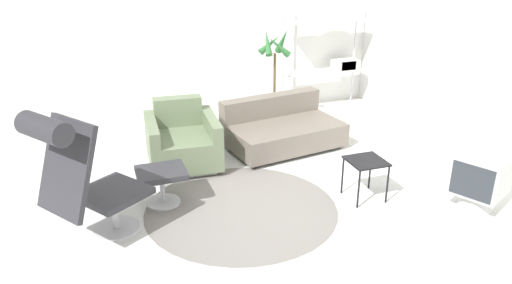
{
  "coord_description": "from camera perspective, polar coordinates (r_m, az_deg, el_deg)",
  "views": [
    {
      "loc": [
        -1.43,
        -4.32,
        2.59
      ],
      "look_at": [
        0.21,
        0.35,
        0.55
      ],
      "focal_mm": 35.0,
      "sensor_mm": 36.0,
      "label": 1
    }
  ],
  "objects": [
    {
      "name": "side_table",
      "position": [
        5.33,
        12.45,
        -2.58
      ],
      "size": [
        0.38,
        0.38,
        0.44
      ],
      "color": "black",
      "rests_on": "ground_plane"
    },
    {
      "name": "lounge_chair",
      "position": [
        4.52,
        -19.63,
        -2.95
      ],
      "size": [
        1.08,
        0.98,
        1.3
      ],
      "rotation": [
        0.0,
        0.0,
        -0.96
      ],
      "color": "#BCBCC1",
      "rests_on": "ground_plane"
    },
    {
      "name": "shelf_unit",
      "position": [
        8.13,
        8.87,
        10.54
      ],
      "size": [
        1.32,
        0.28,
        1.76
      ],
      "color": "#BCBCC1",
      "rests_on": "ground_plane"
    },
    {
      "name": "potted_plant",
      "position": [
        7.45,
        2.11,
        6.25
      ],
      "size": [
        0.41,
        0.43,
        1.41
      ],
      "color": "brown",
      "rests_on": "ground_plane"
    },
    {
      "name": "crt_television",
      "position": [
        5.53,
        24.26,
        -3.89
      ],
      "size": [
        0.64,
        0.64,
        0.58
      ],
      "rotation": [
        0.0,
        0.0,
        2.04
      ],
      "color": "#B7B7B7",
      "rests_on": "ground_plane"
    },
    {
      "name": "ottoman",
      "position": [
        5.23,
        -10.75,
        -4.1
      ],
      "size": [
        0.5,
        0.42,
        0.38
      ],
      "color": "#BCBCC1",
      "rests_on": "ground_plane"
    },
    {
      "name": "couch_low",
      "position": [
        6.59,
        2.93,
        1.36
      ],
      "size": [
        1.58,
        1.13,
        0.63
      ],
      "rotation": [
        0.0,
        0.0,
        3.3
      ],
      "color": "black",
      "rests_on": "ground_plane"
    },
    {
      "name": "round_rug",
      "position": [
        5.16,
        -1.69,
        -7.65
      ],
      "size": [
        1.97,
        1.97,
        0.01
      ],
      "color": "slate",
      "rests_on": "ground_plane"
    },
    {
      "name": "ground_plane",
      "position": [
        5.23,
        -0.9,
        -7.23
      ],
      "size": [
        12.0,
        12.0,
        0.0
      ],
      "primitive_type": "plane",
      "color": "silver"
    },
    {
      "name": "wall_right",
      "position": [
        6.34,
        26.69,
        9.27
      ],
      "size": [
        0.06,
        12.0,
        2.8
      ],
      "color": "silver",
      "rests_on": "ground_plane"
    },
    {
      "name": "wall_back",
      "position": [
        7.56,
        -8.44,
        13.15
      ],
      "size": [
        12.0,
        0.09,
        2.8
      ],
      "color": "silver",
      "rests_on": "ground_plane"
    },
    {
      "name": "armchair_red",
      "position": [
        6.08,
        -8.39,
        -0.09
      ],
      "size": [
        0.88,
        0.92,
        0.77
      ],
      "rotation": [
        0.0,
        0.0,
        3.08
      ],
      "color": "silver",
      "rests_on": "ground_plane"
    }
  ]
}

